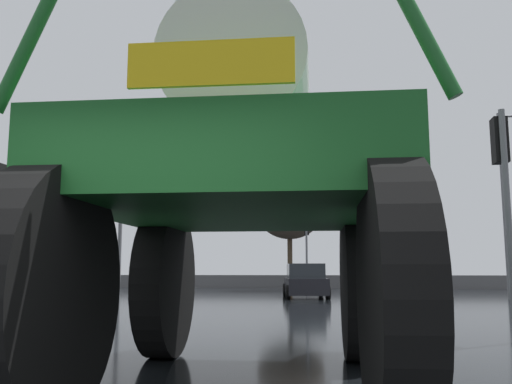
{
  "coord_description": "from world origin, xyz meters",
  "views": [
    {
      "loc": [
        1.44,
        -2.3,
        1.21
      ],
      "look_at": [
        0.17,
        6.05,
        2.42
      ],
      "focal_mm": 38.72,
      "sensor_mm": 36.0,
      "label": 1
    }
  ],
  "objects_px": {
    "traffic_signal_far_right": "(307,238)",
    "traffic_signal_near_right": "(503,172)",
    "sedan_ahead": "(305,282)",
    "streetlight_far_left": "(124,191)",
    "streetlight_far_right": "(508,193)",
    "oversize_sprayer": "(244,199)",
    "traffic_signal_far_left": "(430,248)",
    "bare_tree_left": "(68,187)",
    "bare_tree_far_center": "(290,212)"
  },
  "relations": [
    {
      "from": "sedan_ahead",
      "to": "traffic_signal_near_right",
      "type": "height_order",
      "value": "traffic_signal_near_right"
    },
    {
      "from": "streetlight_far_left",
      "to": "bare_tree_left",
      "type": "height_order",
      "value": "streetlight_far_left"
    },
    {
      "from": "streetlight_far_left",
      "to": "streetlight_far_right",
      "type": "xyz_separation_m",
      "value": [
        17.37,
        0.04,
        -0.46
      ]
    },
    {
      "from": "oversize_sprayer",
      "to": "streetlight_far_left",
      "type": "bearing_deg",
      "value": 23.27
    },
    {
      "from": "traffic_signal_far_right",
      "to": "bare_tree_far_center",
      "type": "height_order",
      "value": "bare_tree_far_center"
    },
    {
      "from": "traffic_signal_far_left",
      "to": "streetlight_far_left",
      "type": "xyz_separation_m",
      "value": [
        -14.81,
        -4.89,
        2.58
      ]
    },
    {
      "from": "traffic_signal_near_right",
      "to": "bare_tree_far_center",
      "type": "bearing_deg",
      "value": 104.1
    },
    {
      "from": "bare_tree_left",
      "to": "oversize_sprayer",
      "type": "bearing_deg",
      "value": -56.07
    },
    {
      "from": "traffic_signal_far_right",
      "to": "traffic_signal_far_left",
      "type": "bearing_deg",
      "value": 0.11
    },
    {
      "from": "sedan_ahead",
      "to": "traffic_signal_far_right",
      "type": "bearing_deg",
      "value": -6.15
    },
    {
      "from": "traffic_signal_far_right",
      "to": "traffic_signal_near_right",
      "type": "bearing_deg",
      "value": -76.46
    },
    {
      "from": "sedan_ahead",
      "to": "streetlight_far_right",
      "type": "bearing_deg",
      "value": -100.35
    },
    {
      "from": "sedan_ahead",
      "to": "traffic_signal_near_right",
      "type": "xyz_separation_m",
      "value": [
        4.49,
        -14.87,
        2.26
      ]
    },
    {
      "from": "traffic_signal_far_left",
      "to": "streetlight_far_left",
      "type": "relative_size",
      "value": 0.36
    },
    {
      "from": "streetlight_far_right",
      "to": "bare_tree_far_center",
      "type": "relative_size",
      "value": 1.22
    },
    {
      "from": "traffic_signal_near_right",
      "to": "streetlight_far_left",
      "type": "distance_m",
      "value": 19.66
    },
    {
      "from": "traffic_signal_far_right",
      "to": "streetlight_far_right",
      "type": "distance_m",
      "value": 10.3
    },
    {
      "from": "bare_tree_far_center",
      "to": "streetlight_far_right",
      "type": "bearing_deg",
      "value": -41.91
    },
    {
      "from": "traffic_signal_far_left",
      "to": "streetlight_far_right",
      "type": "distance_m",
      "value": 5.88
    },
    {
      "from": "oversize_sprayer",
      "to": "traffic_signal_far_right",
      "type": "height_order",
      "value": "oversize_sprayer"
    },
    {
      "from": "traffic_signal_far_left",
      "to": "streetlight_far_left",
      "type": "distance_m",
      "value": 15.81
    },
    {
      "from": "bare_tree_left",
      "to": "bare_tree_far_center",
      "type": "height_order",
      "value": "bare_tree_far_center"
    },
    {
      "from": "traffic_signal_far_left",
      "to": "streetlight_far_right",
      "type": "bearing_deg",
      "value": -62.23
    },
    {
      "from": "traffic_signal_far_left",
      "to": "traffic_signal_far_right",
      "type": "distance_m",
      "value": 6.42
    },
    {
      "from": "sedan_ahead",
      "to": "streetlight_far_left",
      "type": "bearing_deg",
      "value": 83.75
    },
    {
      "from": "streetlight_far_left",
      "to": "bare_tree_left",
      "type": "distance_m",
      "value": 4.58
    },
    {
      "from": "sedan_ahead",
      "to": "traffic_signal_far_left",
      "type": "xyz_separation_m",
      "value": [
        6.22,
        4.56,
        1.68
      ]
    },
    {
      "from": "traffic_signal_far_left",
      "to": "bare_tree_left",
      "type": "relative_size",
      "value": 0.56
    },
    {
      "from": "streetlight_far_right",
      "to": "bare_tree_left",
      "type": "xyz_separation_m",
      "value": [
        -17.85,
        -4.57,
        -0.02
      ]
    },
    {
      "from": "traffic_signal_near_right",
      "to": "streetlight_far_right",
      "type": "relative_size",
      "value": 0.51
    },
    {
      "from": "sedan_ahead",
      "to": "traffic_signal_near_right",
      "type": "bearing_deg",
      "value": -171.62
    },
    {
      "from": "streetlight_far_right",
      "to": "bare_tree_left",
      "type": "distance_m",
      "value": 18.43
    },
    {
      "from": "traffic_signal_far_right",
      "to": "bare_tree_left",
      "type": "height_order",
      "value": "bare_tree_left"
    },
    {
      "from": "bare_tree_left",
      "to": "bare_tree_far_center",
      "type": "relative_size",
      "value": 0.89
    },
    {
      "from": "oversize_sprayer",
      "to": "traffic_signal_near_right",
      "type": "distance_m",
      "value": 5.91
    },
    {
      "from": "oversize_sprayer",
      "to": "streetlight_far_right",
      "type": "xyz_separation_m",
      "value": [
        8.25,
        18.85,
        2.5
      ]
    },
    {
      "from": "oversize_sprayer",
      "to": "sedan_ahead",
      "type": "height_order",
      "value": "oversize_sprayer"
    },
    {
      "from": "sedan_ahead",
      "to": "traffic_signal_far_left",
      "type": "relative_size",
      "value": 1.31
    },
    {
      "from": "streetlight_far_left",
      "to": "bare_tree_left",
      "type": "relative_size",
      "value": 1.54
    },
    {
      "from": "traffic_signal_far_right",
      "to": "sedan_ahead",
      "type": "bearing_deg",
      "value": -87.72
    },
    {
      "from": "streetlight_far_left",
      "to": "streetlight_far_right",
      "type": "distance_m",
      "value": 17.37
    },
    {
      "from": "oversize_sprayer",
      "to": "sedan_ahead",
      "type": "distance_m",
      "value": 19.19
    },
    {
      "from": "traffic_signal_far_left",
      "to": "traffic_signal_far_right",
      "type": "relative_size",
      "value": 0.81
    },
    {
      "from": "traffic_signal_far_left",
      "to": "bare_tree_left",
      "type": "bearing_deg",
      "value": -148.39
    },
    {
      "from": "traffic_signal_far_right",
      "to": "streetlight_far_right",
      "type": "relative_size",
      "value": 0.5
    },
    {
      "from": "sedan_ahead",
      "to": "traffic_signal_near_right",
      "type": "distance_m",
      "value": 15.7
    },
    {
      "from": "traffic_signal_far_right",
      "to": "bare_tree_far_center",
      "type": "distance_m",
      "value": 4.93
    },
    {
      "from": "traffic_signal_near_right",
      "to": "traffic_signal_far_right",
      "type": "height_order",
      "value": "traffic_signal_near_right"
    },
    {
      "from": "traffic_signal_far_right",
      "to": "bare_tree_far_center",
      "type": "xyz_separation_m",
      "value": [
        -1.3,
        4.36,
        1.91
      ]
    },
    {
      "from": "sedan_ahead",
      "to": "bare_tree_far_center",
      "type": "bearing_deg",
      "value": 0.99
    }
  ]
}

